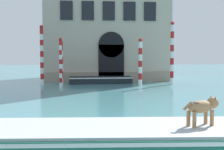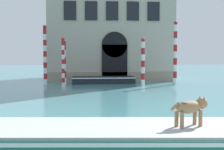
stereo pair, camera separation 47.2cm
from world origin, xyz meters
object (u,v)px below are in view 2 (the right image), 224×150
dog_on_deck (191,107)px  mooring_pole_4 (45,55)px  mooring_pole_3 (175,53)px  mooring_pole_0 (143,62)px  mooring_pole_2 (65,63)px  boat_moored_near_palazzo (103,80)px  boat_foreground (121,141)px  mooring_pole_1 (63,62)px

dog_on_deck → mooring_pole_4: size_ratio=0.21×
mooring_pole_3 → mooring_pole_0: bearing=-163.3°
dog_on_deck → mooring_pole_2: bearing=83.5°
boat_moored_near_palazzo → mooring_pole_0: size_ratio=1.42×
boat_foreground → mooring_pole_1: (-2.54, 14.73, 1.33)m
dog_on_deck → mooring_pole_2: 17.03m
mooring_pole_3 → boat_foreground: bearing=-109.3°
mooring_pole_0 → mooring_pole_2: (-5.61, 1.25, -0.09)m
dog_on_deck → mooring_pole_0: size_ratio=0.27×
mooring_pole_3 → mooring_pole_2: bearing=176.6°
mooring_pole_1 → boat_foreground: bearing=-80.2°
dog_on_deck → mooring_pole_1: size_ratio=0.27×
mooring_pole_4 → mooring_pole_1: bearing=-50.4°
mooring_pole_2 → boat_foreground: bearing=-81.1°
mooring_pole_0 → mooring_pole_1: (-5.59, -0.42, -0.01)m
boat_foreground → mooring_pole_0: mooring_pole_0 is taller
dog_on_deck → mooring_pole_4: bearing=88.0°
mooring_pole_0 → mooring_pole_2: size_ratio=1.05×
mooring_pole_4 → mooring_pole_2: bearing=-4.3°
boat_moored_near_palazzo → mooring_pole_0: bearing=-38.4°
mooring_pole_2 → mooring_pole_3: mooring_pole_3 is taller
mooring_pole_0 → mooring_pole_3: bearing=16.7°
mooring_pole_2 → mooring_pole_4: mooring_pole_4 is taller
mooring_pole_1 → mooring_pole_4: 2.37m
dog_on_deck → boat_moored_near_palazzo: (-1.22, 17.30, -0.86)m
mooring_pole_2 → mooring_pole_4: 1.56m
boat_moored_near_palazzo → mooring_pole_0: 3.70m
boat_moored_near_palazzo → mooring_pole_3: bearing=-15.2°
boat_moored_near_palazzo → boat_foreground: bearing=-92.7°
boat_foreground → mooring_pole_2: (-2.57, 16.40, 1.25)m
dog_on_deck → mooring_pole_0: mooring_pole_0 is taller
boat_foreground → dog_on_deck: (1.53, -0.12, 0.75)m
boat_moored_near_palazzo → mooring_pole_0: (2.73, -2.03, 1.44)m
dog_on_deck → mooring_pole_4: (-5.55, 16.63, 1.08)m
dog_on_deck → mooring_pole_3: size_ratio=0.20×
dog_on_deck → mooring_pole_3: mooring_pole_3 is taller
boat_foreground → mooring_pole_3: 16.98m
mooring_pole_4 → dog_on_deck: bearing=-71.5°
mooring_pole_0 → mooring_pole_3: 2.73m
boat_moored_near_palazzo → mooring_pole_1: size_ratio=1.43×
dog_on_deck → boat_moored_near_palazzo: bearing=73.6°
boat_foreground → mooring_pole_1: mooring_pole_1 is taller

